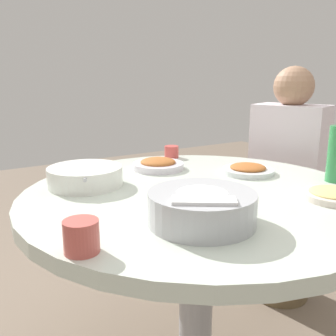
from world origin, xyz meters
The scene contains 10 objects.
round_dining_table centered at (0.00, 0.00, 0.67)m, with size 1.16×1.16×0.77m.
rice_bowl centered at (-0.23, 0.16, 0.82)m, with size 0.28×0.28×0.09m.
soup_bowl centered at (0.26, 0.29, 0.80)m, with size 0.27×0.26×0.07m.
dish_tofu_braise centered at (0.08, -0.30, 0.79)m, with size 0.20×0.20×0.04m.
dish_stirfry centered at (0.33, -0.04, 0.79)m, with size 0.21×0.21×0.05m.
dish_noodles centered at (-0.29, -0.30, 0.79)m, with size 0.19×0.19×0.03m.
tea_cup_near centered at (-0.22, 0.48, 0.81)m, with size 0.08×0.08×0.07m, color #C3544B.
tea_cup_far centered at (0.49, -0.21, 0.80)m, with size 0.07×0.07×0.05m, color #C64844.
stool_for_diner_left centered at (0.27, -0.76, 0.21)m, with size 0.31×0.31×0.43m, color brown.
diner_left centered at (0.27, -0.76, 0.75)m, with size 0.41×0.43×0.76m.
Camera 1 is at (-0.95, 0.72, 1.14)m, focal length 40.15 mm.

